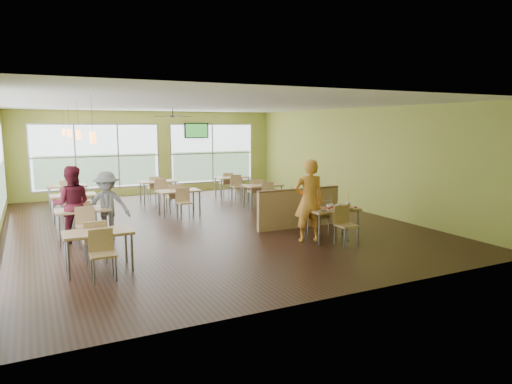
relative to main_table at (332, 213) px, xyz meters
The scene contains 20 objects.
room 3.73m from the main_table, 123.69° to the left, with size 12.00×12.04×3.20m.
window_bays 7.70m from the main_table, 127.41° to the left, with size 9.24×10.24×2.38m.
main_table is the anchor object (origin of this frame).
half_wall_divider 1.45m from the main_table, 90.00° to the left, with size 2.40×0.14×1.04m.
dining_tables 5.61m from the main_table, 122.91° to the left, with size 6.92×8.72×0.87m.
pendant_lights 6.62m from the main_table, 144.75° to the left, with size 0.11×7.31×0.86m.
ceiling_fan 6.73m from the main_table, 108.43° to the left, with size 1.25×1.25×0.29m.
tv_backwall 9.08m from the main_table, 91.29° to the left, with size 1.00×0.07×0.60m.
man_plaid 0.65m from the main_table, 165.74° to the left, with size 0.70×0.46×1.90m, color orange.
patron_maroon 5.98m from the main_table, 155.48° to the left, with size 0.86×0.67×1.76m, color #5A1523.
patron_grey 5.26m from the main_table, 152.67° to the left, with size 1.04×0.60×1.60m, color slate.
cup_blue 0.40m from the main_table, 137.98° to the right, with size 0.11×0.11×0.38m.
cup_yellow 0.26m from the main_table, 131.35° to the right, with size 0.10×0.10×0.36m.
cup_red_near 0.27m from the main_table, 86.98° to the right, with size 0.09×0.09×0.33m.
cup_red_far 0.44m from the main_table, 19.04° to the right, with size 0.10×0.10×0.37m.
food_basket 0.37m from the main_table, ahead, with size 0.24×0.24×0.05m.
ketchup_cup 0.59m from the main_table, 18.09° to the right, with size 0.06×0.06×0.03m, color #9E0008.
wrapper_left 0.48m from the main_table, 149.75° to the right, with size 0.15×0.13×0.04m, color #9A6E4A.
wrapper_mid 0.22m from the main_table, 80.13° to the left, with size 0.21×0.19×0.05m, color #9A6E4A.
wrapper_right 0.45m from the main_table, 44.26° to the right, with size 0.15×0.14×0.04m, color #9A6E4A.
Camera 1 is at (-4.23, -11.55, 2.67)m, focal length 32.00 mm.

